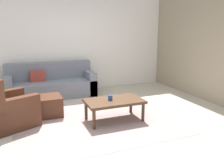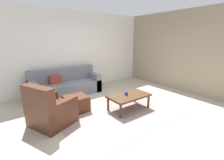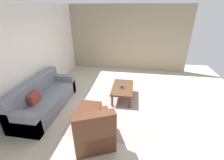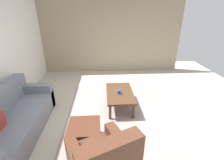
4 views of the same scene
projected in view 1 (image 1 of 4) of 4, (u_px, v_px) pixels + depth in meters
name	position (u px, v px, depth m)	size (l,w,h in m)	color
ground_plane	(97.00, 121.00, 4.40)	(8.00, 8.00, 0.00)	#B2A893
rear_partition	(67.00, 41.00, 6.46)	(6.00, 0.12, 2.80)	silver
stone_feature_panel	(222.00, 44.00, 5.19)	(0.12, 5.20, 2.80)	gray
area_rug	(97.00, 121.00, 4.40)	(3.00, 2.37, 0.01)	gray
couch_main	(51.00, 85.00, 6.05)	(2.24, 0.85, 0.88)	slate
armchair_leather	(6.00, 111.00, 4.09)	(1.05, 1.05, 0.95)	#4C2819
ottoman	(47.00, 106.00, 4.69)	(0.56, 0.56, 0.40)	#4C2819
coffee_table	(114.00, 102.00, 4.40)	(1.10, 0.64, 0.41)	#472D1C
cup	(110.00, 98.00, 4.37)	(0.08, 0.08, 0.10)	#1E478C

